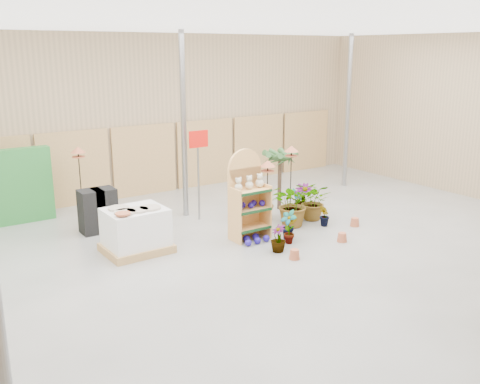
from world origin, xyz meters
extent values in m
cube|color=slate|center=(0.00, 0.00, -0.05)|extent=(15.00, 12.00, 0.10)
cube|color=white|center=(0.00, 0.00, 4.55)|extent=(15.00, 12.00, 0.10)
cube|color=#98805F|center=(0.00, 6.05, 2.25)|extent=(15.00, 0.10, 4.50)
cylinder|color=gray|center=(5.50, 3.50, 2.25)|extent=(0.14, 0.14, 4.50)
cylinder|color=gray|center=(0.00, 3.50, 2.25)|extent=(0.14, 0.14, 4.50)
cube|color=#A7814D|center=(-2.00, 5.92, 1.00)|extent=(1.90, 0.06, 2.00)
cube|color=#A7814D|center=(0.00, 5.92, 1.00)|extent=(1.90, 0.06, 2.00)
cube|color=#A7814D|center=(2.00, 5.92, 1.00)|extent=(1.90, 0.06, 2.00)
cube|color=#A7814D|center=(4.00, 5.92, 1.00)|extent=(1.90, 0.06, 2.00)
cube|color=#A7814D|center=(6.00, 5.92, 1.00)|extent=(1.90, 0.06, 2.00)
cube|color=tan|center=(0.34, 1.38, 0.78)|extent=(0.83, 0.08, 1.57)
cylinder|color=tan|center=(0.34, 1.38, 1.57)|extent=(0.83, 0.08, 0.83)
cube|color=tan|center=(0.34, 1.14, 0.28)|extent=(0.80, 0.46, 0.04)
cube|color=#0F3819|center=(0.34, 0.91, 0.28)|extent=(0.79, 0.03, 0.06)
cube|color=tan|center=(0.34, 1.14, 0.69)|extent=(0.80, 0.46, 0.04)
cube|color=#0F3819|center=(0.34, 0.91, 0.69)|extent=(0.79, 0.03, 0.06)
cube|color=tan|center=(0.34, 1.14, 1.11)|extent=(0.80, 0.46, 0.04)
cube|color=#0F3819|center=(0.34, 0.91, 1.11)|extent=(0.79, 0.03, 0.06)
cube|color=tan|center=(-0.06, 1.14, 0.60)|extent=(0.04, 0.46, 1.20)
cube|color=tan|center=(0.73, 1.14, 0.60)|extent=(0.04, 0.46, 1.20)
sphere|color=beige|center=(0.06, 1.20, 1.21)|extent=(0.17, 0.17, 0.17)
sphere|color=beige|center=(0.06, 1.20, 1.35)|extent=(0.13, 0.13, 0.13)
sphere|color=beige|center=(0.34, 1.20, 1.22)|extent=(0.18, 0.18, 0.18)
sphere|color=beige|center=(0.34, 1.20, 1.36)|extent=(0.13, 0.13, 0.13)
sphere|color=beige|center=(0.61, 1.20, 1.22)|extent=(0.18, 0.18, 0.18)
sphere|color=beige|center=(0.61, 1.20, 1.37)|extent=(0.13, 0.13, 0.13)
sphere|color=#20148D|center=(0.04, 1.12, 0.78)|extent=(0.14, 0.14, 0.14)
sphere|color=#20148D|center=(0.19, 1.24, 0.78)|extent=(0.14, 0.14, 0.14)
sphere|color=#20148D|center=(0.34, 1.12, 0.78)|extent=(0.14, 0.14, 0.14)
sphere|color=#20148D|center=(0.48, 1.24, 0.78)|extent=(0.14, 0.14, 0.14)
sphere|color=#20148D|center=(0.63, 1.12, 0.78)|extent=(0.14, 0.14, 0.14)
sphere|color=#20148D|center=(0.04, 0.80, 0.07)|extent=(0.15, 0.15, 0.15)
sphere|color=#20148D|center=(0.16, 1.04, 0.07)|extent=(0.15, 0.15, 0.15)
sphere|color=#20148D|center=(0.28, 0.80, 0.07)|extent=(0.15, 0.15, 0.15)
sphere|color=#20148D|center=(0.40, 1.04, 0.07)|extent=(0.15, 0.15, 0.15)
sphere|color=#20148D|center=(0.52, 0.80, 0.07)|extent=(0.15, 0.15, 0.15)
cube|color=#A7814D|center=(-2.05, 1.83, 0.08)|extent=(1.32, 1.11, 0.16)
cube|color=white|center=(-2.05, 1.83, 0.54)|extent=(1.21, 1.00, 0.76)
cylinder|color=#B0A18E|center=(-2.32, 1.67, 0.94)|extent=(0.43, 0.43, 0.04)
cylinder|color=#B0A18E|center=(-2.05, 1.67, 0.94)|extent=(0.43, 0.43, 0.04)
cylinder|color=#B0A18E|center=(-1.78, 1.67, 0.94)|extent=(0.43, 0.43, 0.04)
cylinder|color=#B0A18E|center=(-2.32, 1.99, 0.94)|extent=(0.43, 0.43, 0.04)
cube|color=black|center=(-2.11, 3.49, 0.25)|extent=(0.50, 0.50, 0.50)
cube|color=black|center=(-2.11, 3.49, 0.75)|extent=(0.50, 0.50, 0.50)
cube|color=black|center=(-2.41, 3.49, 0.25)|extent=(0.50, 0.50, 0.50)
cube|color=black|center=(-2.41, 3.49, 0.75)|extent=(0.50, 0.50, 0.50)
cube|color=#277630|center=(-3.80, 5.20, 0.90)|extent=(2.00, 0.30, 1.80)
cylinder|color=gray|center=(0.10, 3.00, 1.10)|extent=(0.05, 0.05, 2.20)
cube|color=red|center=(0.10, 2.96, 2.00)|extent=(0.50, 0.03, 0.40)
cylinder|color=black|center=(0.90, 1.30, 0.72)|extent=(0.02, 0.02, 1.44)
cylinder|color=#AB5737|center=(0.90, 1.30, 1.44)|extent=(0.30, 0.30, 0.02)
cone|color=#AB5737|center=(0.90, 1.30, 1.61)|extent=(0.34, 0.34, 0.14)
cylinder|color=black|center=(1.89, 1.69, 0.81)|extent=(0.02, 0.02, 1.61)
cylinder|color=#AB5737|center=(1.89, 1.69, 1.61)|extent=(0.30, 0.30, 0.02)
cone|color=#AB5737|center=(1.89, 1.69, 1.78)|extent=(0.34, 0.34, 0.14)
cylinder|color=black|center=(-2.36, 4.28, 0.81)|extent=(0.02, 0.02, 1.63)
cylinder|color=#AB5737|center=(-2.36, 4.28, 1.63)|extent=(0.30, 0.30, 0.02)
cone|color=#AB5737|center=(-2.36, 4.28, 1.80)|extent=(0.34, 0.34, 0.14)
cylinder|color=#423022|center=(2.29, 2.62, 0.66)|extent=(0.10, 0.10, 1.32)
imported|color=#2B5125|center=(0.87, 0.48, 0.37)|extent=(0.32, 0.42, 0.74)
imported|color=#2B5125|center=(1.04, 0.66, 0.30)|extent=(0.42, 0.42, 0.60)
imported|color=#2B5125|center=(1.72, 1.33, 0.55)|extent=(1.22, 1.14, 1.10)
imported|color=#2B5125|center=(2.39, 1.78, 0.41)|extent=(0.65, 0.65, 0.83)
imported|color=#2B5125|center=(2.31, 1.97, 0.34)|extent=(0.39, 0.29, 0.68)
imported|color=#2B5125|center=(1.07, 1.88, 0.31)|extent=(0.37, 0.31, 0.62)
imported|color=#2B5125|center=(1.46, 2.14, 0.43)|extent=(0.94, 0.88, 0.85)
imported|color=#2B5125|center=(0.37, 0.20, 0.29)|extent=(0.34, 0.34, 0.57)
imported|color=#2B5125|center=(2.29, 0.88, 0.26)|extent=(0.34, 0.36, 0.52)
imported|color=#2B5125|center=(2.43, 1.43, 0.47)|extent=(1.10, 1.11, 0.93)
imported|color=#2B5125|center=(0.95, 2.60, 0.33)|extent=(0.50, 0.50, 0.66)
camera|label=1|loc=(-6.05, -7.96, 4.04)|focal=40.00mm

